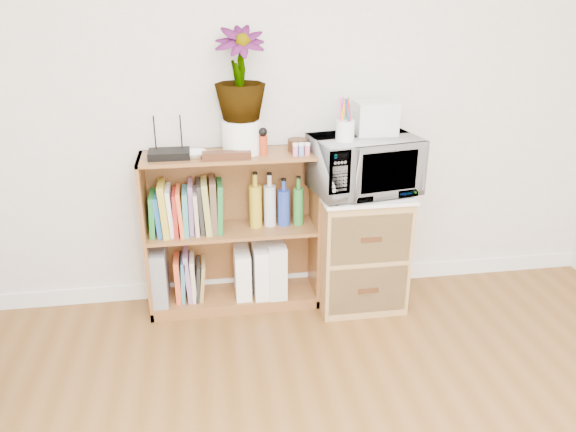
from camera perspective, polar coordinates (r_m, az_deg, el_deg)
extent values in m
cube|color=white|center=(3.65, -0.02, -6.56)|extent=(4.00, 0.02, 0.10)
cube|color=brown|center=(3.30, -5.66, -1.66)|extent=(1.00, 0.30, 0.95)
cube|color=#9E7542|center=(3.40, 7.22, -3.30)|extent=(0.50, 0.45, 0.70)
imported|color=white|center=(3.20, 7.72, 5.20)|extent=(0.63, 0.48, 0.32)
cylinder|color=white|center=(3.05, 5.82, 8.62)|extent=(0.10, 0.10, 0.11)
cube|color=silver|center=(3.22, 8.82, 9.84)|extent=(0.23, 0.19, 0.18)
cube|color=black|center=(3.12, -11.98, 6.19)|extent=(0.22, 0.15, 0.04)
imported|color=white|center=(3.10, -9.49, 6.22)|extent=(0.13, 0.13, 0.03)
cylinder|color=white|center=(3.14, -4.73, 8.07)|extent=(0.22, 0.22, 0.18)
imported|color=#376A2A|center=(3.07, -4.93, 14.16)|extent=(0.27, 0.27, 0.49)
cube|color=#3C1D10|center=(3.04, -6.25, 6.13)|extent=(0.26, 0.07, 0.04)
cylinder|color=#AA3314|center=(3.10, -2.53, 7.19)|extent=(0.05, 0.05, 0.11)
cylinder|color=#3B2010|center=(3.18, 0.99, 7.23)|extent=(0.11, 0.11, 0.07)
cube|color=pink|center=(3.09, 1.37, 6.68)|extent=(0.11, 0.04, 0.06)
cube|color=gray|center=(3.41, -12.98, -5.75)|extent=(0.10, 0.27, 0.33)
cube|color=white|center=(3.41, -4.66, -5.69)|extent=(0.09, 0.23, 0.29)
cube|color=white|center=(3.41, -2.73, -5.39)|extent=(0.10, 0.25, 0.31)
cube|color=silver|center=(3.41, -1.27, -5.12)|extent=(0.11, 0.27, 0.34)
cube|color=#1F762B|center=(3.26, -13.59, 0.20)|extent=(0.04, 0.20, 0.24)
cube|color=#1D59AE|center=(3.25, -13.03, 0.22)|extent=(0.04, 0.20, 0.24)
cube|color=gold|center=(3.24, -12.47, 0.83)|extent=(0.05, 0.20, 0.31)
cube|color=white|center=(3.24, -11.85, 0.59)|extent=(0.04, 0.20, 0.27)
cube|color=#A5221C|center=(3.24, -11.34, 0.46)|extent=(0.03, 0.20, 0.25)
cube|color=orange|center=(3.24, -10.88, 0.60)|extent=(0.03, 0.20, 0.27)
cube|color=teal|center=(3.24, -10.36, 0.55)|extent=(0.03, 0.20, 0.26)
cube|color=#8B6395|center=(3.23, -9.82, 0.85)|extent=(0.03, 0.20, 0.29)
cube|color=beige|center=(3.24, -9.30, 0.51)|extent=(0.03, 0.20, 0.25)
cube|color=#2A2A2A|center=(3.23, -8.85, 0.90)|extent=(0.03, 0.20, 0.29)
cube|color=#A5A24C|center=(3.23, -8.29, 1.04)|extent=(0.05, 0.20, 0.30)
cube|color=brown|center=(3.23, -7.61, 1.14)|extent=(0.04, 0.20, 0.31)
cube|color=#1D6D2F|center=(3.23, -6.96, 0.98)|extent=(0.04, 0.20, 0.29)
cylinder|color=gold|center=(3.24, -3.31, 1.50)|extent=(0.07, 0.07, 0.32)
cylinder|color=silver|center=(3.25, -1.83, 1.50)|extent=(0.07, 0.07, 0.31)
cylinder|color=#233DA6|center=(3.27, -0.40, 1.27)|extent=(0.07, 0.07, 0.27)
cylinder|color=#2E8032|center=(3.28, 1.07, 1.45)|extent=(0.06, 0.06, 0.29)
cube|color=#EA4F29|center=(3.42, -11.12, -6.17)|extent=(0.03, 0.19, 0.26)
cube|color=teal|center=(3.42, -10.59, -6.17)|extent=(0.04, 0.19, 0.26)
cube|color=#93699D|center=(3.41, -10.11, -5.86)|extent=(0.04, 0.19, 0.30)
cube|color=beige|center=(3.42, -9.59, -6.11)|extent=(0.03, 0.19, 0.26)
cube|color=black|center=(3.43, -9.12, -6.34)|extent=(0.04, 0.19, 0.23)
cube|color=olive|center=(3.43, -8.69, -6.30)|extent=(0.05, 0.19, 0.23)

